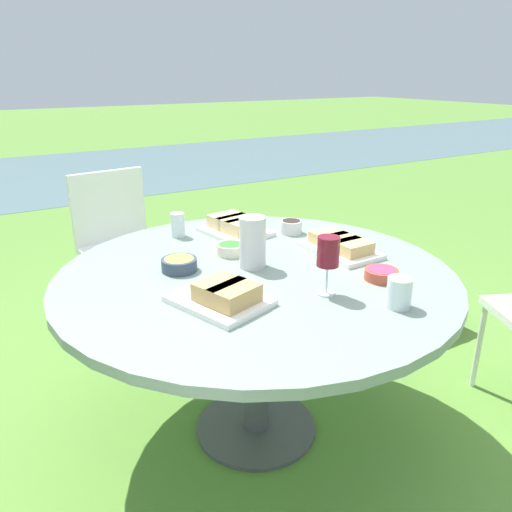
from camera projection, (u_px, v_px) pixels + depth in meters
The scene contains 16 objects.
ground_plane at pixel (256, 428), 2.12m from camera, with size 40.00×40.00×0.00m, color #5B8C38.
river_strip at pixel (29, 177), 7.06m from camera, with size 40.00×3.92×0.01m.
dining_table at pixel (256, 291), 1.90m from camera, with size 1.49×1.49×0.72m.
chair_near_right at pixel (119, 236), 2.88m from camera, with size 0.49×0.47×0.89m.
water_pitcher at pixel (253, 242), 1.88m from camera, with size 0.11×0.10×0.20m.
wine_glass at pixel (328, 253), 1.63m from camera, with size 0.07×0.07×0.20m.
platter_bread_main at pixel (235, 226), 2.28m from camera, with size 0.28×0.33×0.08m.
platter_charcuterie at pixel (340, 245), 2.05m from camera, with size 0.21×0.33×0.07m.
platter_sandwich_side at pixel (224, 296), 1.59m from camera, with size 0.31×0.36×0.08m.
bowl_fries at pixel (179, 264), 1.86m from camera, with size 0.13×0.13×0.05m.
bowl_salad at pixel (231, 248), 2.03m from camera, with size 0.12×0.12×0.04m.
bowl_olives at pixel (291, 226), 2.29m from camera, with size 0.10×0.10×0.06m.
bowl_dip_red at pixel (381, 274), 1.79m from camera, with size 0.12×0.12×0.04m.
cup_water_near at pixel (178, 225), 2.24m from camera, with size 0.06×0.06×0.11m.
cup_water_far at pixel (399, 293), 1.57m from camera, with size 0.08×0.08×0.10m.
handbag at pixel (435, 309), 2.89m from camera, with size 0.30×0.14×0.37m.
Camera 1 is at (-0.90, -1.48, 1.43)m, focal length 35.00 mm.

